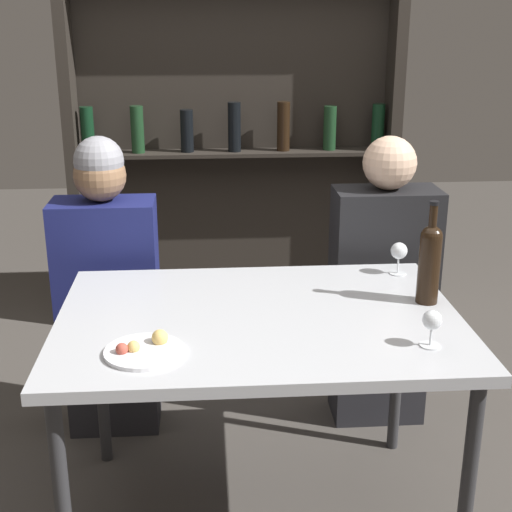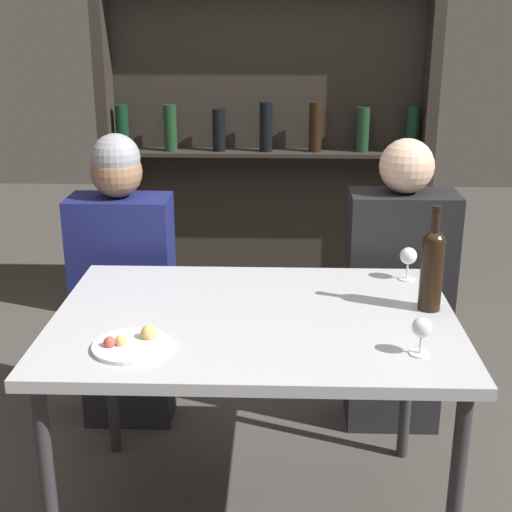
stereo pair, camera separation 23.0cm
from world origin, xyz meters
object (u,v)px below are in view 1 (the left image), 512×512
(wine_glass_0, at_px, (399,252))
(wine_glass_1, at_px, (432,322))
(seated_person_right, at_px, (382,292))
(wine_bottle, at_px, (430,260))
(seated_person_left, at_px, (108,294))
(food_plate_0, at_px, (145,349))

(wine_glass_0, relative_size, wine_glass_1, 1.08)
(wine_glass_0, height_order, seated_person_right, seated_person_right)
(wine_bottle, bearing_deg, seated_person_left, 152.75)
(seated_person_right, bearing_deg, food_plate_0, -135.56)
(wine_bottle, relative_size, food_plate_0, 1.52)
(wine_glass_0, height_order, food_plate_0, wine_glass_0)
(wine_glass_1, relative_size, seated_person_left, 0.09)
(wine_bottle, xyz_separation_m, wine_glass_0, (-0.02, 0.27, -0.06))
(wine_glass_0, xyz_separation_m, wine_glass_1, (-0.06, -0.59, -0.01))
(seated_person_right, bearing_deg, seated_person_left, -180.00)
(seated_person_left, bearing_deg, wine_glass_0, -15.66)
(food_plate_0, bearing_deg, wine_bottle, 18.87)
(wine_glass_0, distance_m, seated_person_right, 0.41)
(wine_glass_0, xyz_separation_m, food_plate_0, (-0.87, -0.57, -0.07))
(wine_bottle, height_order, seated_person_left, seated_person_left)
(wine_bottle, xyz_separation_m, wine_glass_1, (-0.09, -0.32, -0.07))
(wine_glass_0, bearing_deg, seated_person_left, 164.34)
(seated_person_left, bearing_deg, seated_person_right, 0.00)
(seated_person_left, relative_size, seated_person_right, 1.01)
(wine_bottle, distance_m, food_plate_0, 0.95)
(wine_bottle, height_order, seated_person_right, seated_person_right)
(wine_glass_0, distance_m, seated_person_left, 1.15)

